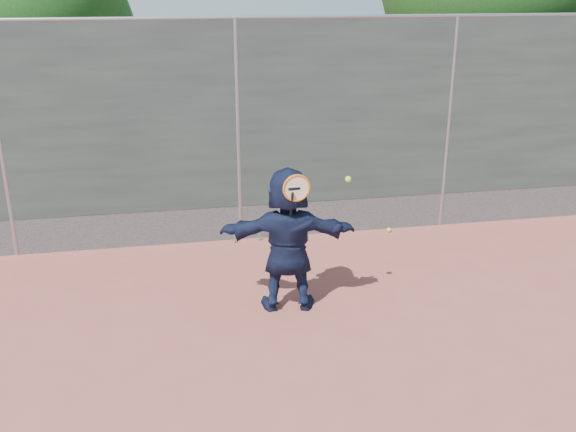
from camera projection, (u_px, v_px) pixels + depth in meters
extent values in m
plane|color=#9E4C42|center=(287.00, 380.00, 5.85)|extent=(80.00, 80.00, 0.00)
imported|color=#151C3A|center=(288.00, 239.00, 6.92)|extent=(1.54, 0.68, 1.61)
sphere|color=#B5D72F|center=(389.00, 230.00, 9.31)|extent=(0.07, 0.07, 0.07)
cube|color=#38423D|center=(237.00, 116.00, 8.48)|extent=(20.00, 0.04, 2.50)
cube|color=slate|center=(240.00, 222.00, 9.00)|extent=(20.00, 0.03, 0.50)
cylinder|color=gray|center=(235.00, 18.00, 8.06)|extent=(20.00, 0.05, 0.05)
cylinder|color=gray|center=(0.00, 145.00, 8.04)|extent=(0.06, 0.06, 3.00)
cylinder|color=gray|center=(238.00, 135.00, 8.57)|extent=(0.06, 0.06, 3.00)
cylinder|color=gray|center=(448.00, 126.00, 9.10)|extent=(0.06, 0.06, 3.00)
torus|color=orange|center=(297.00, 188.00, 6.53)|extent=(0.29, 0.05, 0.29)
cylinder|color=beige|center=(297.00, 188.00, 6.53)|extent=(0.25, 0.03, 0.25)
cylinder|color=black|center=(291.00, 206.00, 6.61)|extent=(0.04, 0.13, 0.33)
sphere|color=#B5D72F|center=(348.00, 179.00, 6.69)|extent=(0.07, 0.07, 0.07)
cylinder|color=#382314|center=(474.00, 108.00, 11.47)|extent=(0.28, 0.28, 2.60)
cylinder|color=#382314|center=(43.00, 127.00, 10.94)|extent=(0.28, 0.28, 2.20)
sphere|color=#23561C|center=(28.00, 8.00, 10.28)|extent=(3.00, 3.00, 3.00)
sphere|color=#23561C|center=(70.00, 27.00, 10.68)|extent=(2.10, 2.10, 2.10)
cone|color=#387226|center=(259.00, 232.00, 8.97)|extent=(0.03, 0.03, 0.26)
cone|color=#387226|center=(280.00, 229.00, 9.04)|extent=(0.03, 0.03, 0.30)
cone|color=#387226|center=(235.00, 236.00, 8.90)|extent=(0.03, 0.03, 0.22)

